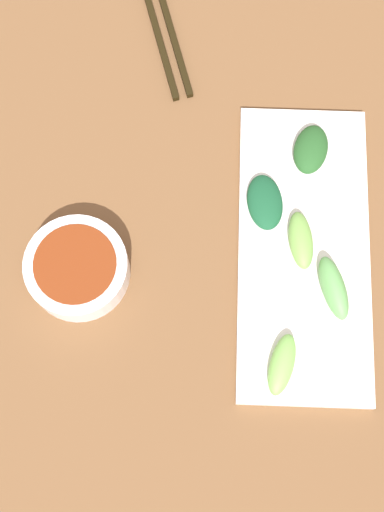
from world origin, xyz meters
name	(u,v)px	position (x,y,z in m)	size (l,w,h in m)	color
tabletop	(215,251)	(0.00, 0.00, 0.01)	(2.10, 2.10, 0.02)	brown
sauce_bowl	(77,268)	(-0.16, -0.04, 0.04)	(0.12, 0.12, 0.04)	white
serving_plate	(303,251)	(0.10, 0.00, 0.03)	(0.16, 0.37, 0.01)	white
broccoli_leafy_0	(265,202)	(0.06, 0.05, 0.04)	(0.04, 0.07, 0.02)	#174F2E
broccoli_stalk_1	(282,364)	(0.08, -0.14, 0.04)	(0.03, 0.07, 0.02)	#79BA53
broccoli_stalk_2	(334,288)	(0.14, -0.05, 0.05)	(0.03, 0.08, 0.03)	#62A757
broccoli_stalk_3	(301,240)	(0.10, 0.01, 0.04)	(0.03, 0.07, 0.02)	#73A94C
broccoli_leafy_4	(311,149)	(0.11, 0.12, 0.04)	(0.04, 0.07, 0.02)	#245424
chopsticks	(161,22)	(-0.08, 0.31, 0.02)	(0.09, 0.23, 0.01)	black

